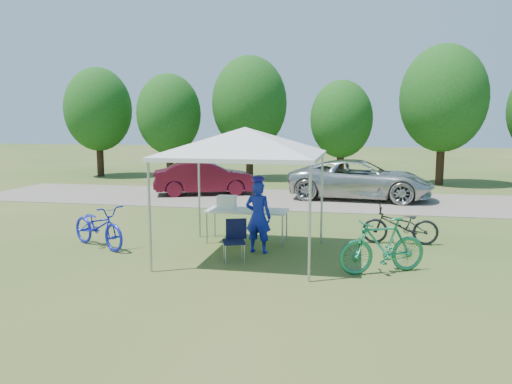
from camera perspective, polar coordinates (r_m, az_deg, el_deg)
ground at (r=10.74m, az=-1.22°, el=-7.29°), size 100.00×100.00×0.00m
gravel_strip at (r=18.47m, az=4.24°, el=-0.84°), size 24.00×5.00×0.02m
canopy at (r=10.36m, az=-1.27°, el=7.01°), size 4.53×4.53×3.00m
treeline at (r=24.30m, az=5.46°, el=9.58°), size 24.89×4.28×6.30m
folding_table at (r=11.79m, az=-1.02°, el=-2.24°), size 1.90×0.79×0.78m
folding_chair at (r=10.31m, az=-2.42°, el=-5.08°), size 0.55×0.58×0.85m
cooler at (r=11.87m, az=-3.36°, el=-1.18°), size 0.44×0.30×0.32m
ice_cream_cup at (r=11.64m, az=1.20°, el=-2.03°), size 0.07×0.07×0.05m
cyclist at (r=10.82m, az=0.25°, el=-2.86°), size 0.62×0.45×1.58m
bike_blue at (r=11.89m, az=-17.57°, el=-3.73°), size 1.96×1.49×0.99m
bike_green at (r=9.71m, az=14.28°, el=-5.98°), size 1.79×1.21×1.05m
bike_dark at (r=12.10m, az=16.16°, el=-3.65°), size 1.76×0.68×0.91m
minivan at (r=18.80m, az=11.84°, el=1.42°), size 5.40×2.85×1.45m
sedan at (r=19.69m, az=-5.83°, el=1.64°), size 4.22×2.72×1.31m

